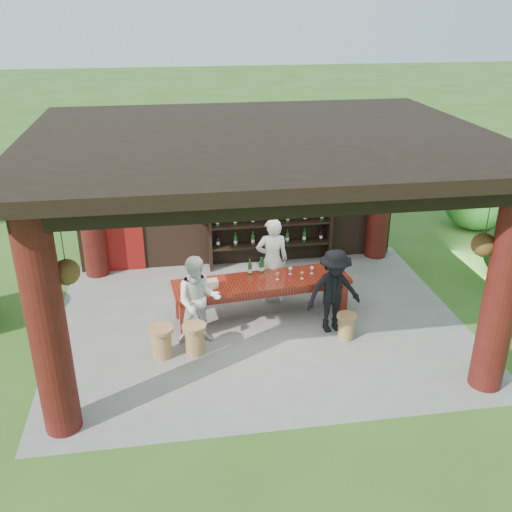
{
  "coord_description": "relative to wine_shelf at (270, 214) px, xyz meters",
  "views": [
    {
      "loc": [
        -1.48,
        -9.02,
        5.44
      ],
      "look_at": [
        0.0,
        0.4,
        1.15
      ],
      "focal_mm": 40.0,
      "sensor_mm": 36.0,
      "label": 1
    }
  ],
  "objects": [
    {
      "name": "stool_near_left",
      "position": [
        -1.87,
        -3.3,
        -0.92
      ],
      "size": [
        0.41,
        0.41,
        0.54
      ],
      "rotation": [
        0.0,
        0.0,
        0.17
      ],
      "color": "olive",
      "rests_on": "ground"
    },
    {
      "name": "stool_near_right",
      "position": [
        0.77,
        -3.25,
        -0.96
      ],
      "size": [
        0.35,
        0.35,
        0.46
      ],
      "rotation": [
        0.0,
        0.0,
        0.2
      ],
      "color": "olive",
      "rests_on": "ground"
    },
    {
      "name": "table_bottles",
      "position": [
        -0.59,
        -1.95,
        -0.3
      ],
      "size": [
        0.33,
        0.14,
        0.31
      ],
      "color": "#194C1E",
      "rests_on": "tasting_table"
    },
    {
      "name": "pavilion",
      "position": [
        -0.65,
        -2.02,
        0.93
      ],
      "size": [
        7.5,
        6.0,
        3.6
      ],
      "color": "slate",
      "rests_on": "ground"
    },
    {
      "name": "table_glasses",
      "position": [
        0.08,
        -2.2,
        -0.38
      ],
      "size": [
        0.75,
        0.29,
        0.15
      ],
      "color": "silver",
      "rests_on": "tasting_table"
    },
    {
      "name": "trees",
      "position": [
        2.57,
        -1.03,
        2.17
      ],
      "size": [
        19.52,
        11.6,
        4.8
      ],
      "color": "#3F2819",
      "rests_on": "ground"
    },
    {
      "name": "guest_man",
      "position": [
        0.6,
        -2.94,
        -0.42
      ],
      "size": [
        1.09,
        0.73,
        1.56
      ],
      "primitive_type": "imported",
      "rotation": [
        0.0,
        0.0,
        0.16
      ],
      "color": "black",
      "rests_on": "ground"
    },
    {
      "name": "tasting_table",
      "position": [
        -0.57,
        -2.25,
        -0.57
      ],
      "size": [
        3.32,
        1.15,
        0.75
      ],
      "rotation": [
        0.0,
        0.0,
        0.1
      ],
      "color": "#54180C",
      "rests_on": "ground"
    },
    {
      "name": "napkin_basket",
      "position": [
        -1.52,
        -2.39,
        -0.38
      ],
      "size": [
        0.28,
        0.2,
        0.14
      ],
      "primitive_type": "cube",
      "rotation": [
        0.0,
        0.0,
        0.1
      ],
      "color": "#BF6672",
      "rests_on": "tasting_table"
    },
    {
      "name": "stool_far_left",
      "position": [
        -2.42,
        -3.32,
        -0.91
      ],
      "size": [
        0.42,
        0.42,
        0.55
      ],
      "rotation": [
        0.0,
        0.0,
        -0.33
      ],
      "color": "olive",
      "rests_on": "ground"
    },
    {
      "name": "guest_woman",
      "position": [
        -1.77,
        -2.94,
        -0.41
      ],
      "size": [
        0.78,
        0.61,
        1.59
      ],
      "primitive_type": "imported",
      "rotation": [
        0.0,
        0.0,
        -0.01
      ],
      "color": "silver",
      "rests_on": "ground"
    },
    {
      "name": "host",
      "position": [
        -0.27,
        -1.67,
        -0.34
      ],
      "size": [
        0.65,
        0.44,
        1.72
      ],
      "primitive_type": "imported",
      "rotation": [
        0.0,
        0.0,
        3.09
      ],
      "color": "silver",
      "rests_on": "ground"
    },
    {
      "name": "ground",
      "position": [
        -0.64,
        -2.45,
        -1.2
      ],
      "size": [
        90.0,
        90.0,
        0.0
      ],
      "primitive_type": "plane",
      "color": "#2D5119",
      "rests_on": "ground"
    },
    {
      "name": "wine_shelf",
      "position": [
        0.0,
        0.0,
        0.0
      ],
      "size": [
        2.72,
        0.41,
        2.4
      ],
      "color": "black",
      "rests_on": "ground"
    },
    {
      "name": "shrubs",
      "position": [
        1.07,
        -2.07,
        -0.66
      ],
      "size": [
        14.57,
        8.02,
        1.36
      ],
      "color": "#194C14",
      "rests_on": "ground"
    }
  ]
}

